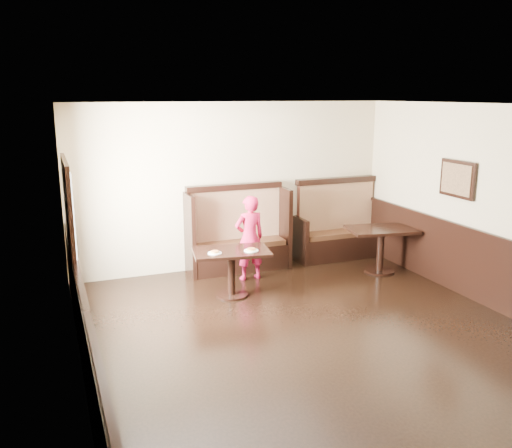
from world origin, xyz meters
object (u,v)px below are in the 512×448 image
booth_neighbor (338,231)px  child (250,238)px  table_main (231,261)px  booth_main (237,239)px  table_neighbor (381,239)px

booth_neighbor → child: size_ratio=1.20×
table_main → booth_neighbor: bearing=35.1°
booth_main → table_main: size_ratio=1.46×
table_neighbor → table_main: bearing=-165.2°
child → booth_main: bearing=-93.6°
booth_neighbor → child: booth_neighbor is taller
table_main → table_neighbor: size_ratio=1.00×
booth_main → child: bearing=-89.5°
booth_main → child: (0.01, -0.57, 0.16)m
table_neighbor → child: size_ratio=0.88×
booth_neighbor → table_neighbor: size_ratio=1.37×
booth_main → booth_neighbor: same height
table_main → child: child is taller
table_main → child: (0.52, 0.61, 0.15)m
table_neighbor → booth_neighbor: bearing=114.0°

